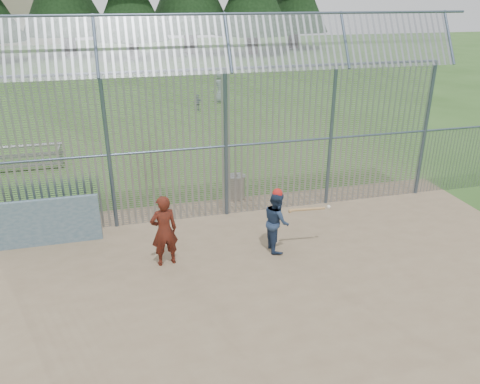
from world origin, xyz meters
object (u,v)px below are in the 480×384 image
object	(u,v)px
trash_can	(236,187)
bleacher	(18,157)
batter	(277,221)
onlooker	(164,231)
dugout_wall	(47,222)

from	to	relation	value
trash_can	bleacher	xyz separation A→B (m)	(-6.81, 4.47, 0.03)
batter	bleacher	xyz separation A→B (m)	(-6.99, 7.67, -0.35)
batter	bleacher	bearing A→B (deg)	42.96
batter	bleacher	world-z (taller)	batter
onlooker	trash_can	distance (m)	4.08
batter	trash_can	bearing A→B (deg)	3.90
batter	trash_can	xyz separation A→B (m)	(-0.18, 3.20, -0.38)
onlooker	bleacher	distance (m)	8.84
onlooker	trash_can	xyz separation A→B (m)	(2.46, 3.22, -0.48)
dugout_wall	trash_can	distance (m)	5.38
trash_can	bleacher	bearing A→B (deg)	146.71
onlooker	trash_can	size ratio (longest dim) A/B	2.04
bleacher	trash_can	bearing A→B (deg)	-33.29
batter	dugout_wall	bearing A→B (deg)	73.96
trash_can	onlooker	bearing A→B (deg)	-127.37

